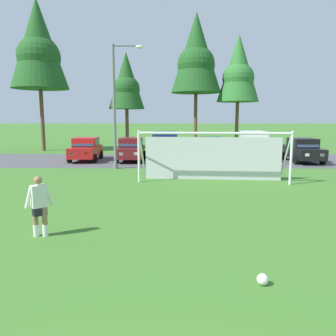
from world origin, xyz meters
The scene contains 16 objects.
ground_plane centered at (0.00, 15.00, 0.00)m, with size 400.00×400.00×0.00m, color #3D7028.
parking_lot_strip centered at (0.00, 23.55, 0.00)m, with size 52.00×8.40×0.01m, color #4C4C51.
soccer_ball centered at (1.94, 4.48, 0.11)m, with size 0.22×0.22×0.22m.
soccer_goal centered at (2.28, 15.25, 1.29)m, with size 7.55×2.52×2.57m.
player_midfield_center centered at (-3.33, 7.06, 0.82)m, with size 0.68×0.46×1.64m.
parked_car_slot_far_left centered at (-6.26, 23.24, 0.88)m, with size 2.17×4.27×1.72m.
parked_car_slot_left centered at (-2.84, 23.12, 0.88)m, with size 2.14×4.25×1.72m.
parked_car_slot_center_left centered at (-0.34, 23.18, 1.11)m, with size 2.23×4.65×2.16m.
parked_car_slot_center centered at (3.35, 24.59, 0.88)m, with size 2.17×4.27×1.72m.
parked_car_slot_center_right centered at (6.58, 24.30, 1.11)m, with size 2.40×4.73×2.16m.
parked_car_slot_right centered at (9.72, 22.56, 0.88)m, with size 2.08×4.22×1.72m.
tree_left_edge centered at (-12.44, 30.95, 9.87)m, with size 5.38×5.38×14.34m.
tree_mid_left centered at (-4.53, 33.68, 6.83)m, with size 3.73×3.73×9.94m.
tree_center_back centered at (2.76, 34.55, 9.68)m, with size 5.27×5.27×14.06m.
tree_mid_right centered at (7.15, 34.22, 8.09)m, with size 4.41×4.41×11.76m.
street_lamp centered at (-3.19, 19.23, 3.92)m, with size 2.00×0.32×7.57m.
Camera 1 is at (0.20, -1.43, 3.14)m, focal length 35.29 mm.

